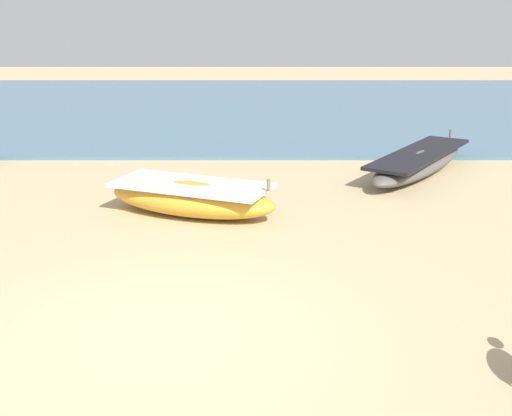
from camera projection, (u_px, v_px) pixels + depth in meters
The scene contains 4 objects.
ground at pixel (161, 340), 6.51m from camera, with size 80.00×80.00×0.00m, color tan.
sea_water at pixel (231, 105), 24.42m from camera, with size 60.00×20.00×0.08m, color slate.
fishing_boat_1 at pixel (192, 197), 10.65m from camera, with size 3.35×2.26×0.78m.
fishing_boat_6 at pixel (420, 162), 13.54m from camera, with size 3.47×4.48×0.69m.
Camera 1 is at (1.02, -5.80, 3.28)m, focal length 42.57 mm.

